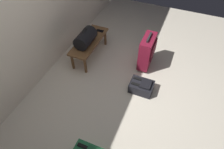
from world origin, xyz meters
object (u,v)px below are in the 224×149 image
bench (89,43)px  duffel_bag_black (85,38)px  cell_phone (100,31)px  suitcase_upright_burgundy (147,51)px  backpack_dark (142,86)px

bench → duffel_bag_black: size_ratio=2.27×
cell_phone → suitcase_upright_burgundy: (-0.20, -1.02, -0.04)m
bench → suitcase_upright_burgundy: suitcase_upright_burgundy is taller
duffel_bag_black → suitcase_upright_burgundy: duffel_bag_black is taller
cell_phone → bench: bearing=170.8°
bench → suitcase_upright_burgundy: bearing=-82.0°
duffel_bag_black → suitcase_upright_burgundy: (0.27, -1.08, -0.16)m
duffel_bag_black → cell_phone: bearing=-6.9°
bench → duffel_bag_black: (-0.12, 0.00, 0.19)m
bench → cell_phone: cell_phone is taller
duffel_bag_black → backpack_dark: duffel_bag_black is taller
suitcase_upright_burgundy → backpack_dark: bearing=-169.8°
duffel_bag_black → cell_phone: duffel_bag_black is taller
bench → duffel_bag_black: duffel_bag_black is taller
cell_phone → backpack_dark: (-0.81, -1.13, -0.28)m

